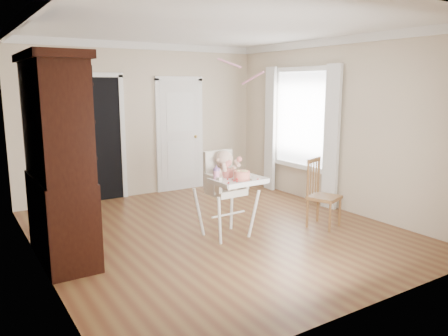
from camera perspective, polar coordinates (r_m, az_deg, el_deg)
floor at (r=6.05m, az=-0.91°, el=-8.23°), size 5.00×5.00×0.00m
ceiling at (r=5.77m, az=-0.99°, el=18.04°), size 5.00×5.00×0.00m
wall_back at (r=7.98m, az=-10.42°, el=6.15°), size 4.50×0.00×4.50m
wall_left at (r=4.97m, az=-23.66°, el=2.70°), size 0.00×5.00×5.00m
wall_right at (r=7.19m, az=14.61°, el=5.48°), size 0.00×5.00×5.00m
crown_molding at (r=5.76m, az=-0.99°, el=17.45°), size 4.50×5.00×0.12m
doorway at (r=7.70m, az=-16.54°, el=3.91°), size 1.06×0.05×2.22m
closet_door at (r=8.28m, az=-5.78°, el=4.17°), size 0.96×0.09×2.13m
window_right at (r=7.71m, az=9.86°, el=5.53°), size 0.13×1.84×2.30m
high_chair at (r=5.66m, az=0.30°, el=-2.07°), size 0.69×0.84×1.15m
baby at (r=5.65m, az=0.15°, el=-0.37°), size 0.34×0.26×0.51m
cake at (r=5.44m, az=2.36°, el=-1.01°), size 0.26×0.26×0.12m
sippy_cup at (r=5.44m, az=-0.99°, el=-0.74°), size 0.08×0.08×0.20m
china_cabinet at (r=5.17m, az=-20.84°, el=1.00°), size 0.61×1.37×2.31m
dining_chair at (r=6.29m, az=12.71°, el=-3.49°), size 0.50×0.50×0.96m
streamer at (r=6.05m, az=0.68°, el=13.56°), size 0.08×0.49×0.15m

